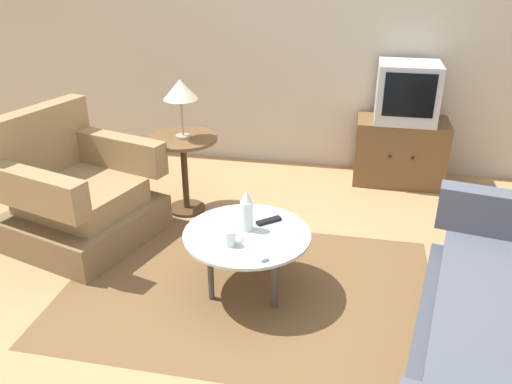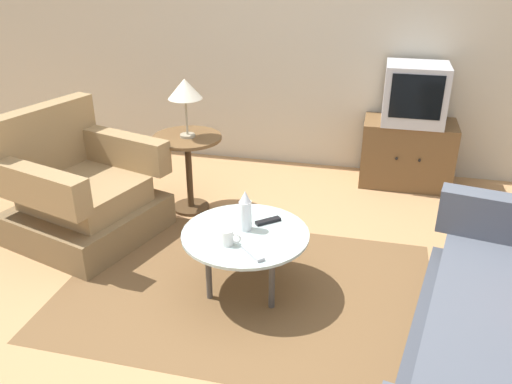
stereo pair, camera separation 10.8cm
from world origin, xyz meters
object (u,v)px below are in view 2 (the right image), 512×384
object	(u,v)px
vase	(245,211)
coffee_table	(245,238)
side_table	(188,157)
tv_remote_dark	(268,221)
tv_stand	(407,153)
tv_remote_silver	(253,253)
television	(415,94)
table_lamp	(185,90)
armchair	(80,194)
mug	(228,237)

from	to	relation	value
vase	coffee_table	bearing A→B (deg)	-75.90
side_table	tv_remote_dark	distance (m)	1.14
tv_stand	tv_remote_silver	distance (m)	2.27
television	tv_remote_dark	bearing A→B (deg)	-117.16
coffee_table	table_lamp	xyz separation A→B (m)	(-0.69, 0.94, 0.61)
armchair	coffee_table	xyz separation A→B (m)	(1.34, -0.41, 0.05)
television	tv_stand	bearing A→B (deg)	90.00
coffee_table	side_table	xyz separation A→B (m)	(-0.70, 0.95, 0.08)
coffee_table	television	world-z (taller)	television
tv_stand	television	xyz separation A→B (m)	(0.00, -0.02, 0.53)
armchair	side_table	bearing A→B (deg)	147.15
coffee_table	mug	xyz separation A→B (m)	(-0.06, -0.15, 0.08)
side_table	tv_remote_dark	size ratio (longest dim) A/B	4.14
armchair	side_table	size ratio (longest dim) A/B	1.82
television	vase	distance (m)	2.08
tv_stand	tv_remote_silver	bearing A→B (deg)	-112.72
coffee_table	mug	world-z (taller)	mug
armchair	mug	xyz separation A→B (m)	(1.28, -0.56, 0.13)
side_table	television	xyz separation A→B (m)	(1.68, 0.90, 0.37)
tv_stand	table_lamp	size ratio (longest dim) A/B	1.75
side_table	television	size ratio (longest dim) A/B	1.23
coffee_table	television	distance (m)	2.14
tv_remote_dark	tv_remote_silver	bearing A→B (deg)	-131.26
coffee_table	table_lamp	bearing A→B (deg)	126.35
coffee_table	mug	bearing A→B (deg)	-112.24
vase	mug	bearing A→B (deg)	-104.95
mug	tv_remote_silver	size ratio (longest dim) A/B	0.76
side_table	mug	size ratio (longest dim) A/B	5.19
tv_stand	tv_remote_silver	size ratio (longest dim) A/B	4.94
mug	tv_remote_dark	size ratio (longest dim) A/B	0.80
television	vase	bearing A→B (deg)	-118.52
tv_stand	table_lamp	distance (m)	2.03
armchair	coffee_table	world-z (taller)	armchair
mug	side_table	bearing A→B (deg)	120.19
tv_remote_silver	table_lamp	bearing A→B (deg)	-10.88
side_table	armchair	bearing A→B (deg)	-139.43
television	tv_remote_silver	size ratio (longest dim) A/B	3.20
tv_stand	mug	bearing A→B (deg)	-117.13
coffee_table	tv_stand	distance (m)	2.11
armchair	side_table	xyz separation A→B (m)	(0.63, 0.54, 0.13)
tv_remote_dark	coffee_table	bearing A→B (deg)	-164.29
coffee_table	television	size ratio (longest dim) A/B	1.51
armchair	table_lamp	size ratio (longest dim) A/B	2.54
mug	tv_remote_dark	distance (m)	0.35
side_table	table_lamp	distance (m)	0.53
coffee_table	side_table	size ratio (longest dim) A/B	1.22
coffee_table	side_table	world-z (taller)	side_table
table_lamp	tv_remote_dark	bearing A→B (deg)	-44.76
coffee_table	vase	size ratio (longest dim) A/B	3.00
armchair	coffee_table	size ratio (longest dim) A/B	1.48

